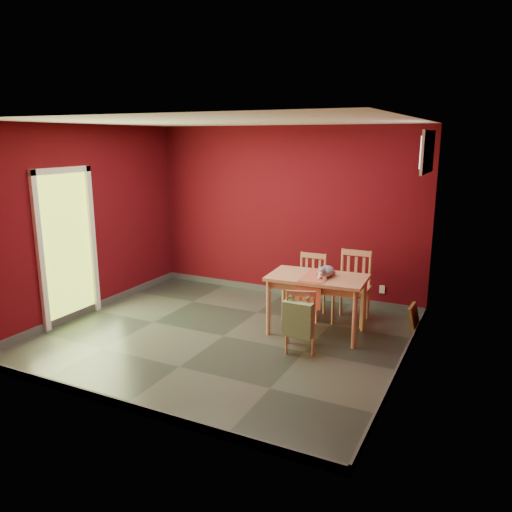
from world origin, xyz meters
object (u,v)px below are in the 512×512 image
at_px(tote_bag, 298,320).
at_px(cat, 326,269).
at_px(chair_far_right, 352,286).
at_px(chair_near, 300,319).
at_px(dining_table, 317,283).
at_px(picture_frame, 414,319).
at_px(chair_far_left, 310,285).

relative_size(tote_bag, cat, 1.25).
bearing_deg(chair_far_right, chair_near, -102.30).
bearing_deg(dining_table, picture_frame, 27.35).
relative_size(chair_far_right, picture_frame, 2.66).
bearing_deg(tote_bag, dining_table, 93.78).
bearing_deg(chair_far_right, tote_bag, -99.20).
distance_m(chair_far_right, chair_near, 1.31).
bearing_deg(dining_table, chair_near, -88.73).
height_order(dining_table, chair_near, chair_near).
bearing_deg(tote_bag, picture_frame, 52.04).
distance_m(dining_table, picture_frame, 1.39).
bearing_deg(picture_frame, cat, -150.99).
relative_size(dining_table, chair_near, 1.62).
bearing_deg(chair_near, chair_far_left, 105.20).
xyz_separation_m(dining_table, tote_bag, (0.05, -0.81, -0.22)).
bearing_deg(picture_frame, tote_bag, -127.96).
bearing_deg(chair_far_left, tote_bag, -75.28).
relative_size(dining_table, chair_far_right, 1.30).
relative_size(dining_table, tote_bag, 2.63).
bearing_deg(cat, chair_far_right, 51.10).
relative_size(dining_table, cat, 3.29).
height_order(chair_near, picture_frame, chair_near).
bearing_deg(chair_far_left, chair_far_right, 4.12).
distance_m(dining_table, tote_bag, 0.84).
distance_m(chair_far_right, cat, 0.76).
bearing_deg(chair_far_left, dining_table, -62.38).
relative_size(chair_far_left, chair_far_right, 0.90).
xyz_separation_m(dining_table, chair_far_left, (-0.32, 0.61, -0.22)).
bearing_deg(chair_far_left, cat, -54.19).
bearing_deg(dining_table, chair_far_left, 117.62).
xyz_separation_m(chair_far_left, tote_bag, (0.37, -1.42, 0.01)).
height_order(chair_far_right, picture_frame, chair_far_right).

